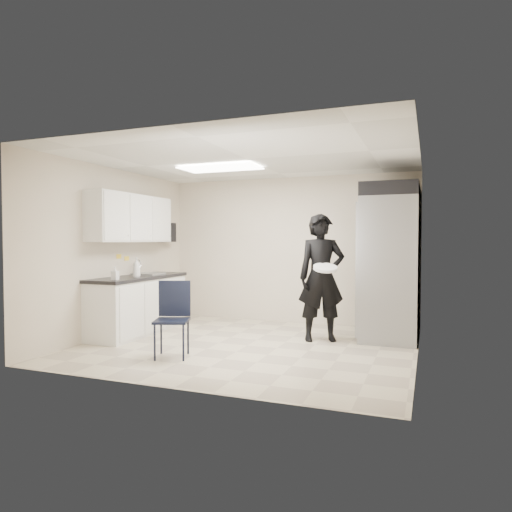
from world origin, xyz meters
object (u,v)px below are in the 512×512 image
at_px(lower_counter, 139,306).
at_px(commercial_fridge, 391,268).
at_px(man_tuxedo, 321,277).
at_px(folding_chair, 172,321).

height_order(lower_counter, commercial_fridge, commercial_fridge).
distance_m(lower_counter, commercial_fridge, 3.98).
relative_size(lower_counter, man_tuxedo, 1.02).
bearing_deg(commercial_fridge, lower_counter, -164.12).
bearing_deg(folding_chair, man_tuxedo, 26.47).
height_order(folding_chair, man_tuxedo, man_tuxedo).
bearing_deg(folding_chair, commercial_fridge, 21.91).
distance_m(folding_chair, man_tuxedo, 2.29).
height_order(commercial_fridge, folding_chair, commercial_fridge).
distance_m(lower_counter, folding_chair, 1.73).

